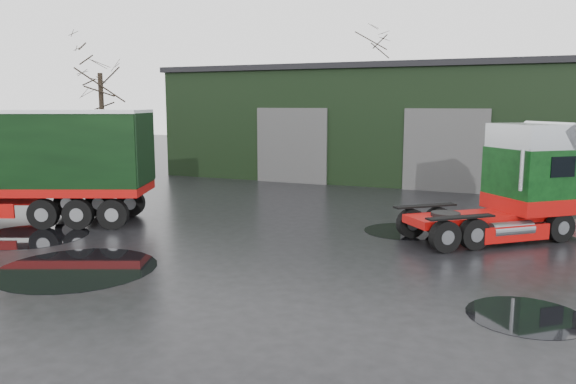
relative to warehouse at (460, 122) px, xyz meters
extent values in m
plane|color=black|center=(-2.00, -20.00, -3.16)|extent=(100.00, 100.00, 0.00)
cube|color=black|center=(0.00, 0.00, -0.16)|extent=(32.00, 12.00, 6.00)
cube|color=black|center=(0.00, 0.00, 2.99)|extent=(32.40, 12.40, 0.30)
cylinder|color=black|center=(-7.00, -22.96, -3.15)|extent=(4.10, 4.10, 0.01)
cylinder|color=black|center=(-0.07, -15.35, -3.15)|extent=(2.61, 2.61, 0.01)
cylinder|color=black|center=(-11.03, -20.75, -3.15)|extent=(3.62, 3.62, 0.01)
cylinder|color=black|center=(3.76, -21.98, -3.15)|extent=(2.36, 2.36, 0.01)
camera|label=1|loc=(3.54, -33.76, 1.09)|focal=35.00mm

